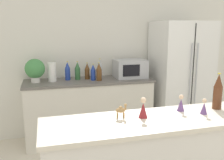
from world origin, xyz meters
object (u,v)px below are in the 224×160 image
at_px(back_bottle_2, 93,72).
at_px(camel_figurine, 121,110).
at_px(refrigerator, 180,78).
at_px(back_bottle_1, 87,71).
at_px(back_bottle_3, 100,69).
at_px(wine_bottle, 218,92).
at_px(wise_man_figurine_crimson, 181,104).
at_px(wise_man_figurine_blue, 204,107).
at_px(wise_man_figurine_purple, 143,109).
at_px(paper_towel_roll, 52,72).
at_px(microwave, 130,69).
at_px(back_bottle_0, 68,71).
at_px(back_bottle_4, 78,71).
at_px(potted_plant, 35,69).
at_px(back_bottle_5, 99,72).

bearing_deg(back_bottle_2, camel_figurine, -93.64).
bearing_deg(refrigerator, back_bottle_1, 174.70).
height_order(back_bottle_1, back_bottle_3, back_bottle_3).
bearing_deg(back_bottle_1, refrigerator, -5.30).
bearing_deg(wine_bottle, wise_man_figurine_crimson, 175.12).
bearing_deg(wise_man_figurine_crimson, wise_man_figurine_blue, -40.46).
bearing_deg(wise_man_figurine_purple, refrigerator, 52.20).
relative_size(paper_towel_roll, microwave, 0.57).
height_order(back_bottle_1, back_bottle_2, back_bottle_1).
height_order(back_bottle_0, camel_figurine, back_bottle_0).
bearing_deg(back_bottle_3, microwave, -3.00).
height_order(back_bottle_4, wine_bottle, wine_bottle).
height_order(paper_towel_roll, back_bottle_0, back_bottle_0).
bearing_deg(wine_bottle, microwave, 96.12).
xyz_separation_m(potted_plant, back_bottle_1, (0.75, 0.04, -0.07)).
bearing_deg(camel_figurine, potted_plant, 111.40).
bearing_deg(paper_towel_roll, wise_man_figurine_crimson, -59.80).
distance_m(wine_bottle, wise_man_figurine_purple, 0.74).
bearing_deg(refrigerator, back_bottle_5, -179.02).
bearing_deg(camel_figurine, wise_man_figurine_blue, -7.31).
bearing_deg(potted_plant, microwave, -0.04).
relative_size(back_bottle_0, wise_man_figurine_crimson, 1.90).
bearing_deg(wine_bottle, back_bottle_1, 114.99).
height_order(back_bottle_3, wise_man_figurine_purple, back_bottle_3).
bearing_deg(wise_man_figurine_purple, back_bottle_1, 94.00).
bearing_deg(back_bottle_0, back_bottle_5, -21.47).
xyz_separation_m(paper_towel_roll, wise_man_figurine_purple, (0.65, -1.86, -0.03)).
relative_size(back_bottle_0, wine_bottle, 0.86).
height_order(refrigerator, paper_towel_roll, refrigerator).
bearing_deg(wise_man_figurine_crimson, back_bottle_0, 113.83).
xyz_separation_m(paper_towel_roll, microwave, (1.19, -0.00, 0.00)).
height_order(back_bottle_3, back_bottle_4, back_bottle_3).
bearing_deg(potted_plant, wise_man_figurine_blue, -53.36).
relative_size(back_bottle_1, wine_bottle, 0.77).
bearing_deg(microwave, wise_man_figurine_purple, -106.19).
bearing_deg(potted_plant, back_bottle_3, 1.46).
bearing_deg(refrigerator, back_bottle_3, 174.82).
bearing_deg(camel_figurine, back_bottle_2, 86.36).
bearing_deg(wise_man_figurine_crimson, camel_figurine, -176.56).
height_order(paper_towel_roll, back_bottle_5, paper_towel_roll).
height_order(wise_man_figurine_blue, wise_man_figurine_crimson, wise_man_figurine_crimson).
xyz_separation_m(potted_plant, back_bottle_3, (0.95, 0.02, -0.04)).
bearing_deg(back_bottle_2, wise_man_figurine_crimson, -75.35).
bearing_deg(microwave, back_bottle_0, 176.63).
distance_m(back_bottle_3, wine_bottle, 1.95).
bearing_deg(refrigerator, wise_man_figurine_crimson, -120.14).
distance_m(back_bottle_5, wine_bottle, 1.84).
relative_size(paper_towel_roll, wise_man_figurine_purple, 1.61).
distance_m(camel_figurine, wise_man_figurine_crimson, 0.56).
relative_size(back_bottle_1, back_bottle_3, 0.82).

